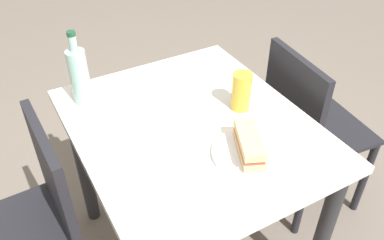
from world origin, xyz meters
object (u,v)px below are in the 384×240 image
(plate_near, at_px, (248,154))
(beer_glass, at_px, (242,92))
(chair_near, at_px, (34,222))
(baguette_sandwich_near, at_px, (249,144))
(dining_table, at_px, (192,152))
(knife_near, at_px, (264,148))
(water_bottle, at_px, (79,76))
(chair_far, at_px, (306,125))

(plate_near, xyz_separation_m, beer_glass, (-0.22, 0.13, 0.07))
(chair_near, height_order, baguette_sandwich_near, chair_near)
(dining_table, bearing_deg, knife_near, 29.19)
(knife_near, height_order, beer_glass, beer_glass)
(beer_glass, bearing_deg, plate_near, -29.27)
(knife_near, bearing_deg, water_bottle, -142.93)
(chair_far, bearing_deg, knife_near, -61.74)
(chair_far, relative_size, water_bottle, 2.95)
(chair_far, distance_m, knife_near, 0.59)
(chair_far, distance_m, water_bottle, 1.01)
(chair_far, xyz_separation_m, chair_near, (-0.05, -1.19, 0.00))
(chair_far, height_order, knife_near, chair_far)
(chair_far, bearing_deg, water_bottle, -109.53)
(baguette_sandwich_near, relative_size, knife_near, 1.18)
(chair_far, relative_size, plate_near, 3.63)
(chair_far, height_order, water_bottle, water_bottle)
(dining_table, bearing_deg, plate_near, 19.42)
(knife_near, bearing_deg, chair_far, 118.26)
(dining_table, xyz_separation_m, beer_glass, (0.00, 0.21, 0.20))
(knife_near, xyz_separation_m, water_bottle, (-0.56, -0.42, 0.10))
(dining_table, bearing_deg, beer_glass, 88.70)
(baguette_sandwich_near, height_order, beer_glass, beer_glass)
(chair_far, height_order, beer_glass, beer_glass)
(baguette_sandwich_near, bearing_deg, chair_near, -113.09)
(plate_near, height_order, beer_glass, beer_glass)
(chair_near, bearing_deg, beer_glass, 85.43)
(chair_near, height_order, knife_near, chair_near)
(chair_near, xyz_separation_m, beer_glass, (0.06, 0.80, 0.32))
(chair_far, bearing_deg, beer_glass, -88.04)
(dining_table, xyz_separation_m, knife_near, (0.24, 0.13, 0.15))
(dining_table, distance_m, chair_near, 0.61)
(chair_far, xyz_separation_m, baguette_sandwich_near, (0.24, -0.51, 0.29))
(plate_near, height_order, baguette_sandwich_near, baguette_sandwich_near)
(plate_near, xyz_separation_m, knife_near, (0.01, 0.05, 0.01))
(dining_table, bearing_deg, chair_far, 90.83)
(chair_far, bearing_deg, plate_near, -65.24)
(baguette_sandwich_near, bearing_deg, beer_glass, 150.73)
(dining_table, bearing_deg, baguette_sandwich_near, 19.42)
(plate_near, bearing_deg, knife_near, 78.54)
(baguette_sandwich_near, xyz_separation_m, knife_near, (0.01, 0.05, -0.03))
(baguette_sandwich_near, xyz_separation_m, water_bottle, (-0.55, -0.37, 0.07))
(baguette_sandwich_near, relative_size, beer_glass, 1.38)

